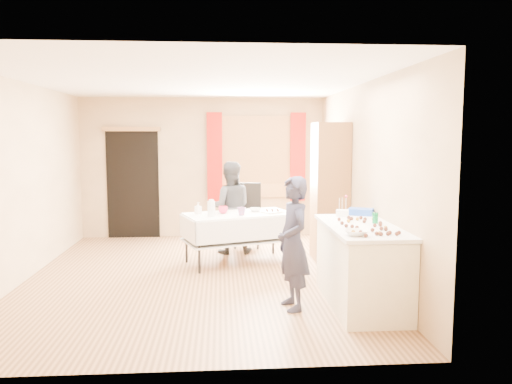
{
  "coord_description": "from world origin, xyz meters",
  "views": [
    {
      "loc": [
        0.32,
        -6.63,
        1.9
      ],
      "look_at": [
        0.8,
        0.0,
        1.15
      ],
      "focal_mm": 35.0,
      "sensor_mm": 36.0,
      "label": 1
    }
  ],
  "objects": [
    {
      "name": "blue_basket",
      "position": [
        2.08,
        -0.56,
        0.95
      ],
      "size": [
        0.36,
        0.31,
        0.08
      ],
      "primitive_type": "cube",
      "rotation": [
        0.0,
        0.0,
        -0.43
      ],
      "color": "blue",
      "rests_on": "counter"
    },
    {
      "name": "pastry_tray",
      "position": [
        1.1,
        0.73,
        0.76
      ],
      "size": [
        0.34,
        0.33,
        0.02
      ],
      "primitive_type": "cube",
      "rotation": [
        0.0,
        0.0,
        0.67
      ],
      "color": "white",
      "rests_on": "party_table"
    },
    {
      "name": "mixing_bowl",
      "position": [
        1.67,
        -1.83,
        0.94
      ],
      "size": [
        0.28,
        0.28,
        0.05
      ],
      "primitive_type": "imported",
      "rotation": [
        0.0,
        0.0,
        0.13
      ],
      "color": "white",
      "rests_on": "counter"
    },
    {
      "name": "curtain_left",
      "position": [
        0.22,
        2.67,
        1.5
      ],
      "size": [
        0.28,
        0.06,
        1.65
      ],
      "primitive_type": "cube",
      "color": "#AB150D",
      "rests_on": "wall_back"
    },
    {
      "name": "floor",
      "position": [
        0.0,
        0.0,
        -0.01
      ],
      "size": [
        4.5,
        5.5,
        0.02
      ],
      "primitive_type": "cube",
      "color": "#9E7047",
      "rests_on": "ground"
    },
    {
      "name": "ceiling",
      "position": [
        0.0,
        0.0,
        2.61
      ],
      "size": [
        4.5,
        5.5,
        0.02
      ],
      "primitive_type": "cube",
      "color": "white",
      "rests_on": "floor"
    },
    {
      "name": "door_lintel",
      "position": [
        -1.3,
        2.7,
        2.02
      ],
      "size": [
        1.05,
        0.06,
        0.08
      ],
      "primitive_type": "cube",
      "color": "olive",
      "rests_on": "wall_back"
    },
    {
      "name": "pitcher",
      "position": [
        0.19,
        0.45,
        0.86
      ],
      "size": [
        0.15,
        0.15,
        0.22
      ],
      "primitive_type": "cylinder",
      "rotation": [
        0.0,
        0.0,
        0.62
      ],
      "color": "silver",
      "rests_on": "party_table"
    },
    {
      "name": "girl",
      "position": [
        1.11,
        -1.34,
        0.73
      ],
      "size": [
        0.68,
        0.57,
        1.46
      ],
      "primitive_type": "imported",
      "rotation": [
        0.0,
        0.0,
        -1.36
      ],
      "color": "#21213A",
      "rests_on": "floor"
    },
    {
      "name": "cake_balls",
      "position": [
        1.9,
        -1.43,
        0.93
      ],
      "size": [
        0.49,
        1.11,
        0.04
      ],
      "color": "#3F2314",
      "rests_on": "counter"
    },
    {
      "name": "wall_front",
      "position": [
        0.0,
        -2.76,
        1.3
      ],
      "size": [
        4.5,
        0.02,
        2.6
      ],
      "primitive_type": "cube",
      "color": "tan",
      "rests_on": "floor"
    },
    {
      "name": "woman",
      "position": [
        0.47,
        1.36,
        0.74
      ],
      "size": [
        0.73,
        0.57,
        1.49
      ],
      "primitive_type": "imported",
      "rotation": [
        0.0,
        0.0,
        3.14
      ],
      "color": "black",
      "rests_on": "floor"
    },
    {
      "name": "curtain_right",
      "position": [
        1.78,
        2.67,
        1.5
      ],
      "size": [
        0.28,
        0.06,
        1.65
      ],
      "primitive_type": "cube",
      "color": "#AB150D",
      "rests_on": "wall_back"
    },
    {
      "name": "wall_right",
      "position": [
        2.26,
        0.0,
        1.3
      ],
      "size": [
        0.02,
        5.5,
        2.6
      ],
      "primitive_type": "cube",
      "color": "tan",
      "rests_on": "floor"
    },
    {
      "name": "cup_red",
      "position": [
        0.36,
        0.7,
        0.8
      ],
      "size": [
        0.21,
        0.21,
        0.11
      ],
      "primitive_type": "imported",
      "rotation": [
        0.0,
        0.0,
        0.28
      ],
      "color": "#D8284B",
      "rests_on": "party_table"
    },
    {
      "name": "bottle",
      "position": [
        -0.01,
        0.7,
        0.84
      ],
      "size": [
        0.15,
        0.15,
        0.17
      ],
      "primitive_type": "imported",
      "rotation": [
        0.0,
        0.0,
        0.68
      ],
      "color": "white",
      "rests_on": "party_table"
    },
    {
      "name": "chair",
      "position": [
        0.78,
        1.8,
        0.32
      ],
      "size": [
        0.5,
        0.5,
        1.09
      ],
      "rotation": [
        0.0,
        0.0,
        -0.13
      ],
      "color": "black",
      "rests_on": "floor"
    },
    {
      "name": "counter",
      "position": [
        1.89,
        -1.27,
        0.45
      ],
      "size": [
        0.76,
        1.61,
        0.91
      ],
      "color": "#F4ECCE",
      "rests_on": "floor"
    },
    {
      "name": "small_bowl",
      "position": [
        0.85,
        0.87,
        0.78
      ],
      "size": [
        0.17,
        0.17,
        0.05
      ],
      "primitive_type": "imported",
      "rotation": [
        0.0,
        0.0,
        0.02
      ],
      "color": "white",
      "rests_on": "party_table"
    },
    {
      "name": "cup_rainbow",
      "position": [
        0.63,
        0.51,
        0.81
      ],
      "size": [
        0.16,
        0.16,
        0.11
      ],
      "primitive_type": "imported",
      "rotation": [
        0.0,
        0.0,
        0.14
      ],
      "color": "red",
      "rests_on": "party_table"
    },
    {
      "name": "window_pane",
      "position": [
        1.0,
        2.71,
        1.5
      ],
      "size": [
        1.2,
        0.02,
        1.4
      ],
      "primitive_type": "cube",
      "color": "white",
      "rests_on": "wall_back"
    },
    {
      "name": "foam_block",
      "position": [
        1.82,
        -0.66,
        0.95
      ],
      "size": [
        0.17,
        0.14,
        0.08
      ],
      "primitive_type": "cube",
      "rotation": [
        0.0,
        0.0,
        -0.29
      ],
      "color": "white",
      "rests_on": "counter"
    },
    {
      "name": "window_frame",
      "position": [
        1.0,
        2.72,
        1.5
      ],
      "size": [
        1.32,
        0.06,
        1.52
      ],
      "primitive_type": "cube",
      "color": "olive",
      "rests_on": "wall_back"
    },
    {
      "name": "cabinet",
      "position": [
        1.99,
        0.83,
        1.05
      ],
      "size": [
        0.5,
        0.6,
        2.09
      ],
      "primitive_type": "cube",
      "color": "brown",
      "rests_on": "floor"
    },
    {
      "name": "wall_back",
      "position": [
        0.0,
        2.76,
        1.3
      ],
      "size": [
        4.5,
        0.02,
        2.6
      ],
      "primitive_type": "cube",
      "color": "tan",
      "rests_on": "floor"
    },
    {
      "name": "soda_can",
      "position": [
        2.07,
        -1.16,
        0.97
      ],
      "size": [
        0.09,
        0.09,
        0.12
      ],
      "primitive_type": "cylinder",
      "rotation": [
        0.0,
        0.0,
        -0.39
      ],
      "color": "#0C7B3B",
      "rests_on": "counter"
    },
    {
      "name": "party_table",
      "position": [
        0.6,
        0.7,
        0.45
      ],
      "size": [
        1.78,
        1.3,
        0.75
      ],
      "rotation": [
        0.0,
        0.0,
        0.34
      ],
      "color": "black",
      "rests_on": "floor"
    },
    {
      "name": "doorway",
      "position": [
        -1.3,
        2.73,
        1.0
      ],
      "size": [
        0.95,
        0.04,
        2.0
      ],
      "primitive_type": "cube",
      "color": "black",
      "rests_on": "floor"
    },
    {
      "name": "wall_left",
      "position": [
        -2.26,
        0.0,
        1.3
      ],
      "size": [
        0.02,
        5.5,
        2.6
      ],
      "primitive_type": "cube",
      "color": "tan",
      "rests_on": "floor"
    }
  ]
}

